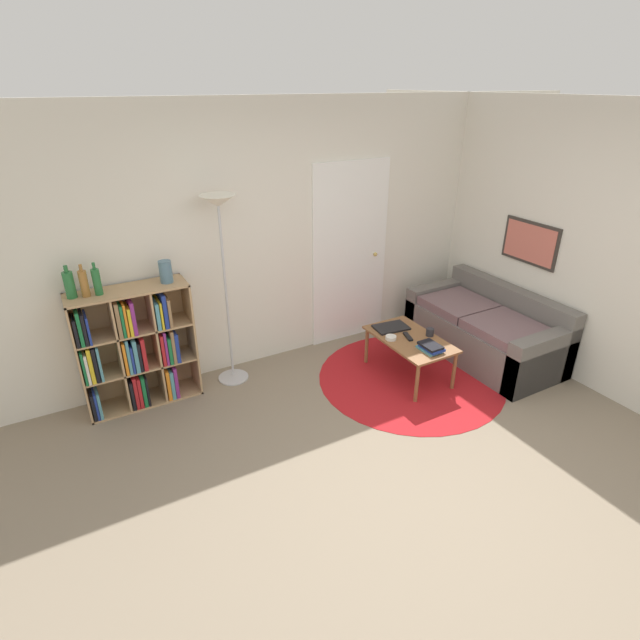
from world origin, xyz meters
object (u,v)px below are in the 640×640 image
at_px(bottle_right, 97,281).
at_px(couch, 487,330).
at_px(vase_on_shelf, 166,272).
at_px(bookshelf, 135,349).
at_px(cup, 430,332).
at_px(coffee_table, 410,342).
at_px(bottle_middle, 84,283).
at_px(bowl, 391,338).
at_px(laptop, 391,327).
at_px(bottle_left, 69,285).
at_px(floor_lamp, 220,231).

bearing_deg(bottle_right, couch, -13.69).
relative_size(couch, vase_on_shelf, 8.44).
xyz_separation_m(bookshelf, cup, (2.64, -0.90, -0.09)).
relative_size(bookshelf, coffee_table, 1.24).
bearing_deg(bottle_right, vase_on_shelf, 0.57).
height_order(cup, bottle_middle, bottle_middle).
bearing_deg(bowl, coffee_table, -21.87).
distance_m(cup, bottle_middle, 3.16).
xyz_separation_m(coffee_table, bowl, (-0.18, 0.07, 0.06)).
distance_m(couch, bowl, 1.22).
xyz_separation_m(laptop, vase_on_shelf, (-2.04, 0.58, 0.78)).
xyz_separation_m(bowl, vase_on_shelf, (-1.89, 0.77, 0.78)).
bearing_deg(bookshelf, bottle_left, 175.52).
xyz_separation_m(floor_lamp, couch, (2.59, -0.85, -1.24)).
bearing_deg(vase_on_shelf, bowl, -22.25).
distance_m(coffee_table, bowl, 0.21).
xyz_separation_m(coffee_table, bottle_left, (-2.83, 0.88, 0.86)).
xyz_separation_m(bowl, bottle_right, (-2.45, 0.77, 0.79)).
bearing_deg(coffee_table, bookshelf, 160.85).
xyz_separation_m(bottle_middle, vase_on_shelf, (0.65, -0.01, -0.02)).
xyz_separation_m(floor_lamp, vase_on_shelf, (-0.51, 0.04, -0.30)).
xyz_separation_m(couch, bottle_right, (-3.66, 0.89, 0.96)).
bearing_deg(laptop, bowl, -126.88).
distance_m(bookshelf, cup, 2.79).
distance_m(laptop, bottle_left, 2.97).
distance_m(bookshelf, coffee_table, 2.59).
relative_size(bookshelf, vase_on_shelf, 5.74).
height_order(bookshelf, laptop, bookshelf).
height_order(bottle_left, bottle_middle, same).
xyz_separation_m(couch, vase_on_shelf, (-3.10, 0.90, 0.94)).
bearing_deg(bottle_left, floor_lamp, -3.33).
xyz_separation_m(bottle_left, bottle_middle, (0.11, -0.02, -0.00)).
xyz_separation_m(laptop, bottle_right, (-2.60, 0.57, 0.80)).
xyz_separation_m(bookshelf, vase_on_shelf, (0.36, 0.00, 0.66)).
bearing_deg(laptop, bottle_right, 167.53).
height_order(couch, bottle_middle, bottle_middle).
relative_size(couch, cup, 21.13).
bearing_deg(bottle_right, bottle_middle, 173.59).
bearing_deg(vase_on_shelf, floor_lamp, -4.93).
bearing_deg(bookshelf, bowl, -18.92).
xyz_separation_m(floor_lamp, laptop, (1.53, -0.54, -1.09)).
bearing_deg(bookshelf, bottle_middle, 178.72).
relative_size(laptop, bottle_right, 1.32).
bearing_deg(cup, bottle_middle, 162.82).
bearing_deg(couch, bookshelf, 165.51).
xyz_separation_m(bottle_left, vase_on_shelf, (0.76, -0.03, -0.02)).
xyz_separation_m(coffee_table, laptop, (-0.03, 0.27, 0.06)).
xyz_separation_m(bookshelf, couch, (3.46, -0.90, -0.28)).
height_order(cup, bottle_right, bottle_right).
bearing_deg(coffee_table, bottle_right, 162.25).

